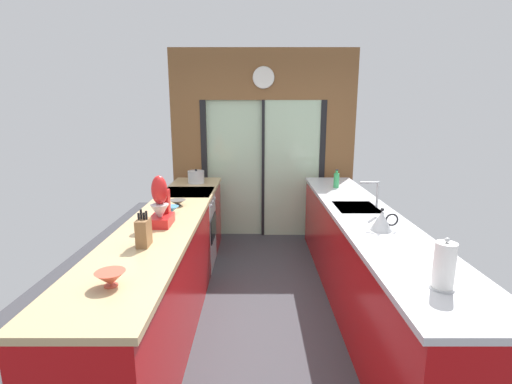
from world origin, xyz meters
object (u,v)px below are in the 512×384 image
object	(u,v)px
mixing_bowl_far	(176,203)
stock_pot	(194,177)
stand_mixer	(159,206)
paper_towel_roll	(442,266)
mixing_bowl_near	(109,279)
knife_block	(142,232)
mixing_bowl_mid	(169,210)
oven_range	(187,230)
kettle	(380,221)
soap_bottle	(335,180)

from	to	relation	value
mixing_bowl_far	stock_pot	xyz separation A→B (m)	(0.00, 1.19, 0.05)
stand_mixer	paper_towel_roll	world-z (taller)	stand_mixer
mixing_bowl_near	knife_block	world-z (taller)	knife_block
mixing_bowl_near	stock_pot	xyz separation A→B (m)	(0.00, 2.92, 0.04)
knife_block	mixing_bowl_far	bearing A→B (deg)	90.00
paper_towel_roll	stand_mixer	bearing A→B (deg)	147.74
mixing_bowl_near	stand_mixer	world-z (taller)	stand_mixer
mixing_bowl_mid	stock_pot	world-z (taller)	stock_pot
knife_block	stock_pot	distance (m)	2.31
oven_range	stock_pot	xyz separation A→B (m)	(0.02, 0.53, 0.55)
stand_mixer	kettle	xyz separation A→B (m)	(1.78, -0.14, -0.08)
mixing_bowl_far	stand_mixer	world-z (taller)	stand_mixer
mixing_bowl_far	oven_range	bearing A→B (deg)	91.62
stand_mixer	paper_towel_roll	bearing A→B (deg)	-32.26
oven_range	paper_towel_roll	world-z (taller)	paper_towel_roll
soap_bottle	knife_block	bearing A→B (deg)	-131.41
knife_block	stand_mixer	xyz separation A→B (m)	(-0.00, 0.49, 0.06)
soap_bottle	stock_pot	bearing A→B (deg)	170.79
oven_range	mixing_bowl_far	bearing A→B (deg)	-88.38
kettle	paper_towel_roll	distance (m)	0.98
mixing_bowl_mid	paper_towel_roll	world-z (taller)	paper_towel_roll
stand_mixer	soap_bottle	size ratio (longest dim) A/B	1.84
paper_towel_roll	mixing_bowl_near	bearing A→B (deg)	179.11
mixing_bowl_near	stock_pot	distance (m)	2.92
mixing_bowl_mid	soap_bottle	bearing A→B (deg)	33.78
oven_range	mixing_bowl_far	xyz separation A→B (m)	(0.02, -0.65, 0.50)
stock_pot	mixing_bowl_far	bearing A→B (deg)	-90.00
mixing_bowl_near	stock_pot	bearing A→B (deg)	90.00
mixing_bowl_mid	stock_pot	distance (m)	1.48
kettle	stand_mixer	bearing A→B (deg)	175.45
stand_mixer	mixing_bowl_mid	bearing A→B (deg)	90.00
mixing_bowl_far	kettle	size ratio (longest dim) A/B	0.67
mixing_bowl_far	soap_bottle	bearing A→B (deg)	26.73
stock_pot	mixing_bowl_near	bearing A→B (deg)	-90.00
stand_mixer	paper_towel_roll	size ratio (longest dim) A/B	1.46
mixing_bowl_near	mixing_bowl_mid	world-z (taller)	mixing_bowl_near
knife_block	paper_towel_roll	size ratio (longest dim) A/B	0.92
stand_mixer	paper_towel_roll	distance (m)	2.11
mixing_bowl_near	soap_bottle	xyz separation A→B (m)	(1.78, 2.63, 0.05)
knife_block	stock_pot	xyz separation A→B (m)	(-0.00, 2.31, -0.02)
kettle	mixing_bowl_near	bearing A→B (deg)	-151.83
mixing_bowl_far	stand_mixer	size ratio (longest dim) A/B	0.40
stand_mixer	kettle	world-z (taller)	stand_mixer
oven_range	soap_bottle	size ratio (longest dim) A/B	4.03
kettle	mixing_bowl_far	bearing A→B (deg)	156.39
oven_range	stock_pot	size ratio (longest dim) A/B	4.26
mixing_bowl_near	mixing_bowl_far	world-z (taller)	mixing_bowl_near
kettle	soap_bottle	distance (m)	1.67
oven_range	stand_mixer	size ratio (longest dim) A/B	2.19
oven_range	mixing_bowl_mid	world-z (taller)	mixing_bowl_mid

